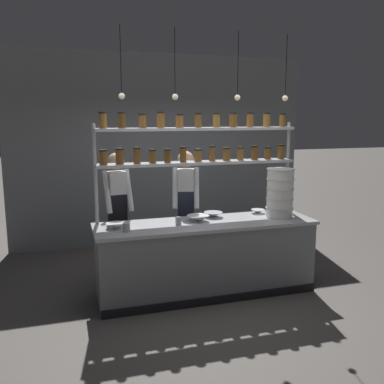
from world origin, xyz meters
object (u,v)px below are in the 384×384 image
(prep_bowl_center_back, at_px, (258,211))
(serving_cup_by_board, at_px, (126,227))
(prep_bowl_near_left, at_px, (198,218))
(prep_bowl_near_right, at_px, (213,215))
(serving_cup_front, at_px, (178,221))
(prep_bowl_center_front, at_px, (116,226))
(chef_left, at_px, (118,208))
(container_stack, at_px, (280,193))
(spice_shelf_unit, at_px, (197,149))
(chef_center, at_px, (186,204))

(prep_bowl_center_back, distance_m, serving_cup_by_board, 1.87)
(prep_bowl_near_left, bearing_deg, prep_bowl_near_right, 30.29)
(prep_bowl_center_back, relative_size, serving_cup_front, 1.94)
(prep_bowl_center_front, xyz_separation_m, serving_cup_by_board, (0.10, -0.18, 0.02))
(chef_left, distance_m, container_stack, 2.13)
(spice_shelf_unit, distance_m, prep_bowl_near_left, 0.89)
(prep_bowl_near_right, relative_size, serving_cup_by_board, 2.38)
(prep_bowl_center_front, relative_size, serving_cup_by_board, 2.28)
(prep_bowl_near_left, bearing_deg, chef_center, 88.89)
(serving_cup_front, bearing_deg, spice_shelf_unit, 45.58)
(container_stack, xyz_separation_m, prep_bowl_near_left, (-1.08, 0.09, -0.28))
(prep_bowl_center_front, bearing_deg, container_stack, -1.38)
(prep_bowl_near_right, bearing_deg, container_stack, -16.29)
(spice_shelf_unit, bearing_deg, serving_cup_front, -134.42)
(prep_bowl_near_left, height_order, serving_cup_front, serving_cup_front)
(spice_shelf_unit, relative_size, prep_bowl_near_left, 9.50)
(prep_bowl_near_left, relative_size, serving_cup_by_board, 2.71)
(prep_bowl_center_back, bearing_deg, prep_bowl_near_right, -176.76)
(prep_bowl_near_left, height_order, prep_bowl_near_right, prep_bowl_near_left)
(prep_bowl_center_back, bearing_deg, chef_left, 165.95)
(prep_bowl_center_front, distance_m, serving_cup_front, 0.74)
(container_stack, relative_size, serving_cup_front, 6.57)
(prep_bowl_near_left, bearing_deg, prep_bowl_center_back, 11.58)
(prep_bowl_near_right, xyz_separation_m, serving_cup_front, (-0.54, -0.25, 0.02))
(container_stack, xyz_separation_m, serving_cup_by_board, (-2.00, -0.12, -0.27))
(spice_shelf_unit, bearing_deg, prep_bowl_near_left, -105.39)
(chef_center, xyz_separation_m, serving_cup_front, (-0.29, -0.69, -0.05))
(chef_left, relative_size, chef_center, 1.00)
(prep_bowl_center_back, bearing_deg, serving_cup_by_board, -167.62)
(container_stack, height_order, serving_cup_by_board, container_stack)
(prep_bowl_center_front, bearing_deg, prep_bowl_near_right, 8.44)
(chef_left, distance_m, chef_center, 0.93)
(container_stack, distance_m, prep_bowl_center_back, 0.44)
(chef_center, bearing_deg, container_stack, -16.53)
(prep_bowl_center_front, bearing_deg, prep_bowl_near_left, 2.28)
(chef_left, bearing_deg, spice_shelf_unit, -30.14)
(prep_bowl_near_right, distance_m, serving_cup_by_board, 1.23)
(prep_bowl_near_left, xyz_separation_m, prep_bowl_center_front, (-1.02, -0.04, -0.01))
(prep_bowl_center_back, distance_m, prep_bowl_near_right, 0.65)
(chef_left, distance_m, prep_bowl_near_right, 1.27)
(spice_shelf_unit, relative_size, chef_center, 1.50)
(container_stack, bearing_deg, spice_shelf_unit, 160.79)
(container_stack, height_order, prep_bowl_near_left, container_stack)
(chef_center, bearing_deg, spice_shelf_unit, -63.69)
(spice_shelf_unit, relative_size, container_stack, 4.14)
(prep_bowl_near_left, relative_size, prep_bowl_center_front, 1.19)
(chef_center, xyz_separation_m, prep_bowl_center_front, (-1.03, -0.63, -0.07))
(spice_shelf_unit, xyz_separation_m, prep_bowl_center_front, (-1.09, -0.30, -0.85))
(prep_bowl_near_left, xyz_separation_m, prep_bowl_near_right, (0.25, 0.15, -0.00))
(container_stack, xyz_separation_m, prep_bowl_near_right, (-0.82, 0.24, -0.28))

